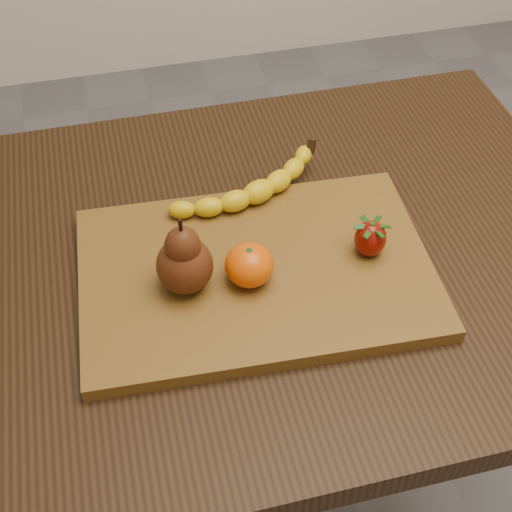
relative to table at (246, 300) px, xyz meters
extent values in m
plane|color=slate|center=(0.00, 0.00, -0.66)|extent=(3.50, 3.50, 0.00)
cube|color=black|center=(0.00, 0.00, 0.08)|extent=(1.00, 0.70, 0.04)
cylinder|color=black|center=(0.45, 0.30, -0.30)|extent=(0.05, 0.05, 0.72)
cube|color=brown|center=(0.00, -0.04, 0.11)|extent=(0.47, 0.32, 0.02)
ellipsoid|color=#E85002|center=(-0.01, -0.06, 0.14)|extent=(0.08, 0.08, 0.05)
camera|label=1|loc=(-0.15, -0.65, 0.79)|focal=50.00mm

